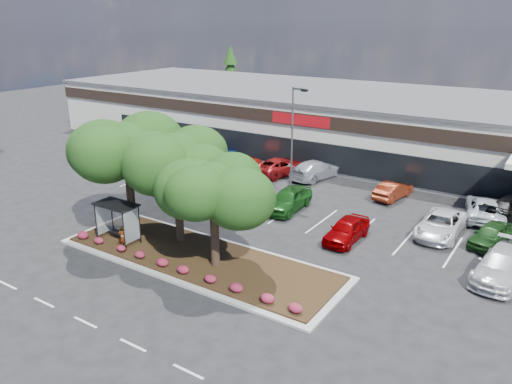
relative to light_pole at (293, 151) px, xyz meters
The scene contains 26 objects.
ground 17.30m from the light_pole, 80.62° to the right, with size 160.00×160.00×0.00m, color black.
retail_store 17.52m from the light_pole, 80.76° to the left, with size 80.40×25.20×6.25m.
landscape_island 13.20m from the light_pole, 86.62° to the right, with size 18.00×6.00×0.26m.
lane_markings 7.77m from the light_pole, 67.23° to the right, with size 33.12×20.06×0.01m.
shrub_row 15.13m from the light_pole, 87.10° to the right, with size 17.00×0.80×0.50m, color #982044, non-canonical shape.
bus_shelter 14.57m from the light_pole, 109.16° to the right, with size 2.75×1.55×2.59m.
island_tree_west 13.22m from the light_pole, 113.42° to the right, with size 7.20×7.20×7.89m, color #10350D, non-canonical shape.
island_tree_mid 11.56m from the light_pole, 98.72° to the right, with size 6.60×6.60×7.32m, color #10350D, non-canonical shape.
island_tree_east 13.13m from the light_pole, 80.15° to the right, with size 5.80×5.80×6.50m, color #10350D, non-canonical shape.
conifer_north_west 40.08m from the light_pole, 132.86° to the left, with size 4.40×4.40×10.00m, color #10350D.
person_waiting 15.16m from the light_pole, 104.49° to the right, with size 0.57×0.37×1.55m, color #594C47.
light_pole is the anchor object (origin of this frame).
car_0 10.71m from the light_pole, 163.94° to the right, with size 2.44×5.29×1.47m, color #6C2505.
car_1 5.86m from the light_pole, 152.73° to the right, with size 1.97×4.85×1.41m, color white.
car_2 8.95m from the light_pole, 138.22° to the right, with size 2.21×4.80×1.33m, color #55535A.
car_3 4.10m from the light_pole, 65.59° to the right, with size 2.03×5.05×1.72m, color #164D15.
car_4 9.26m from the light_pole, 36.57° to the right, with size 1.79×4.45×1.52m, color #7F0002.
car_5 12.31m from the light_pole, ahead, with size 2.50×5.42×1.50m, color silver.
car_6 15.32m from the light_pole, ahead, with size 1.67×4.15×1.41m, color #1A4218.
car_7 17.28m from the light_pole, 17.78° to the right, with size 2.28×5.60×1.63m, color silver.
car_9 13.61m from the light_pole, 154.67° to the left, with size 2.19×5.38×1.56m, color navy.
car_10 9.57m from the light_pole, 154.11° to the left, with size 1.61×4.63×1.52m, color #9B130C.
car_11 7.08m from the light_pole, 129.00° to the left, with size 2.59×5.62×1.56m, color maroon.
car_12 6.50m from the light_pole, 96.85° to the left, with size 2.31×5.69×1.65m, color #9BA0A8.
car_13 8.71m from the light_pole, 31.94° to the left, with size 1.46×4.20×1.38m, color maroon.
car_14 14.65m from the light_pole, 15.16° to the left, with size 2.59×5.62×1.56m, color silver.
Camera 1 is at (15.56, -16.58, 13.71)m, focal length 35.00 mm.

